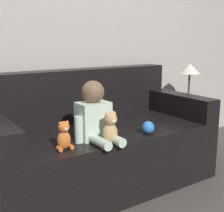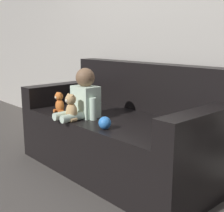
{
  "view_description": "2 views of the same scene",
  "coord_description": "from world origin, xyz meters",
  "px_view_note": "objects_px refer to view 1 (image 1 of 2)",
  "views": [
    {
      "loc": [
        -1.24,
        -2.02,
        1.16
      ],
      "look_at": [
        0.05,
        -0.11,
        0.66
      ],
      "focal_mm": 50.0,
      "sensor_mm": 36.0,
      "label": 1
    },
    {
      "loc": [
        1.85,
        -1.76,
        1.11
      ],
      "look_at": [
        0.0,
        -0.09,
        0.58
      ],
      "focal_mm": 50.0,
      "sensor_mm": 36.0,
      "label": 2
    }
  ],
  "objects_px": {
    "teddy_bear_brown": "(110,129)",
    "plush_toy_side": "(64,136)",
    "toy_ball": "(148,127)",
    "couch": "(96,144)",
    "person_baby": "(95,116)",
    "side_table": "(189,86)"
  },
  "relations": [
    {
      "from": "person_baby",
      "to": "side_table",
      "type": "xyz_separation_m",
      "value": [
        1.38,
        0.41,
        0.04
      ]
    },
    {
      "from": "teddy_bear_brown",
      "to": "side_table",
      "type": "xyz_separation_m",
      "value": [
        1.35,
        0.56,
        0.1
      ]
    },
    {
      "from": "couch",
      "to": "teddy_bear_brown",
      "type": "height_order",
      "value": "couch"
    },
    {
      "from": "teddy_bear_brown",
      "to": "plush_toy_side",
      "type": "height_order",
      "value": "teddy_bear_brown"
    },
    {
      "from": "side_table",
      "to": "plush_toy_side",
      "type": "bearing_deg",
      "value": -163.75
    },
    {
      "from": "plush_toy_side",
      "to": "couch",
      "type": "bearing_deg",
      "value": 38.25
    },
    {
      "from": "teddy_bear_brown",
      "to": "toy_ball",
      "type": "distance_m",
      "value": 0.37
    },
    {
      "from": "person_baby",
      "to": "plush_toy_side",
      "type": "bearing_deg",
      "value": -165.68
    },
    {
      "from": "plush_toy_side",
      "to": "toy_ball",
      "type": "relative_size",
      "value": 1.99
    },
    {
      "from": "plush_toy_side",
      "to": "side_table",
      "type": "distance_m",
      "value": 1.72
    },
    {
      "from": "teddy_bear_brown",
      "to": "toy_ball",
      "type": "bearing_deg",
      "value": 6.57
    },
    {
      "from": "couch",
      "to": "toy_ball",
      "type": "height_order",
      "value": "couch"
    },
    {
      "from": "plush_toy_side",
      "to": "toy_ball",
      "type": "distance_m",
      "value": 0.66
    },
    {
      "from": "side_table",
      "to": "person_baby",
      "type": "bearing_deg",
      "value": -163.38
    },
    {
      "from": "toy_ball",
      "to": "plush_toy_side",
      "type": "bearing_deg",
      "value": 176.61
    },
    {
      "from": "person_baby",
      "to": "side_table",
      "type": "distance_m",
      "value": 1.44
    },
    {
      "from": "person_baby",
      "to": "toy_ball",
      "type": "distance_m",
      "value": 0.42
    },
    {
      "from": "couch",
      "to": "plush_toy_side",
      "type": "xyz_separation_m",
      "value": [
        -0.45,
        -0.35,
        0.24
      ]
    },
    {
      "from": "couch",
      "to": "person_baby",
      "type": "relative_size",
      "value": 4.39
    },
    {
      "from": "teddy_bear_brown",
      "to": "side_table",
      "type": "height_order",
      "value": "side_table"
    },
    {
      "from": "person_baby",
      "to": "couch",
      "type": "bearing_deg",
      "value": 57.32
    },
    {
      "from": "toy_ball",
      "to": "person_baby",
      "type": "bearing_deg",
      "value": 164.72
    }
  ]
}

